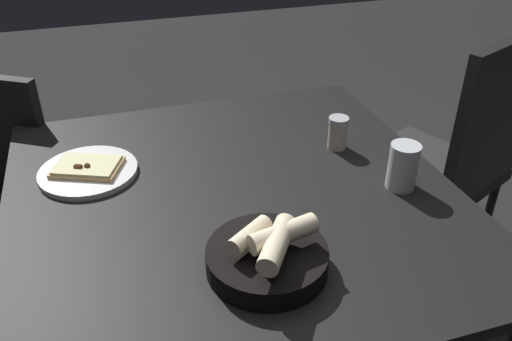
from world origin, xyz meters
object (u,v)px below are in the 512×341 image
object	(u,v)px
dining_table	(234,212)
bread_basket	(268,256)
chair_far	(451,154)
pepper_shaker	(338,134)
pizza_plate	(88,170)
beer_glass	(403,169)

from	to	relation	value
dining_table	bread_basket	size ratio (longest dim) A/B	4.44
dining_table	chair_far	distance (m)	0.88
pepper_shaker	bread_basket	bearing A→B (deg)	-39.35
dining_table	pizza_plate	bearing A→B (deg)	-120.68
dining_table	chair_far	bearing A→B (deg)	107.52
beer_glass	chair_far	distance (m)	0.60
dining_table	beer_glass	bearing A→B (deg)	76.96
pepper_shaker	chair_far	size ratio (longest dim) A/B	0.10
pizza_plate	bread_basket	size ratio (longest dim) A/B	1.02
bread_basket	pepper_shaker	size ratio (longest dim) A/B	2.66
pepper_shaker	pizza_plate	bearing A→B (deg)	-95.32
pizza_plate	chair_far	world-z (taller)	chair_far
pizza_plate	dining_table	bearing A→B (deg)	59.32
dining_table	chair_far	world-z (taller)	chair_far
pizza_plate	chair_far	xyz separation A→B (m)	(-0.07, 1.15, -0.19)
dining_table	pizza_plate	xyz separation A→B (m)	(-0.19, -0.33, 0.07)
beer_glass	pepper_shaker	xyz separation A→B (m)	(-0.22, -0.07, -0.01)
dining_table	beer_glass	xyz separation A→B (m)	(0.09, 0.39, 0.10)
beer_glass	chair_far	world-z (taller)	chair_far
bread_basket	chair_far	bearing A→B (deg)	122.86
beer_glass	chair_far	xyz separation A→B (m)	(-0.35, 0.43, -0.23)
dining_table	chair_far	xyz separation A→B (m)	(-0.26, 0.83, -0.12)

